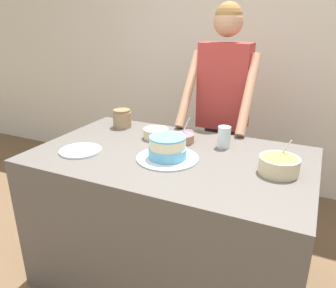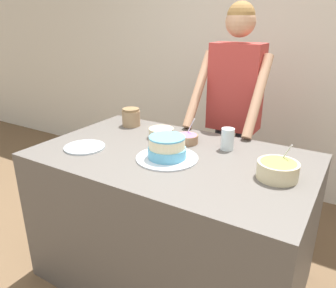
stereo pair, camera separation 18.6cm
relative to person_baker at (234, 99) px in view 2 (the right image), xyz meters
name	(u,v)px [view 2 (the right image)]	position (x,y,z in m)	size (l,w,h in m)	color
wall_back	(260,58)	(-0.08, 0.82, 0.22)	(10.00, 0.05, 2.60)	silver
counter	(171,219)	(-0.08, -0.79, -0.64)	(1.63, 0.98, 0.90)	#5B5651
person_baker	(234,99)	(0.00, 0.00, 0.00)	(0.51, 0.48, 1.76)	#2D2D38
cake	(167,149)	(-0.06, -0.87, -0.13)	(0.36, 0.36, 0.14)	silver
frosting_bowl_pink	(161,132)	(-0.28, -0.58, -0.15)	(0.17, 0.17, 0.07)	beige
frosting_bowl_purple	(187,138)	(-0.09, -0.58, -0.15)	(0.14, 0.14, 0.15)	#936B4C
frosting_bowl_olive	(278,170)	(0.53, -0.79, -0.14)	(0.20, 0.20, 0.16)	beige
drinking_glass	(228,139)	(0.17, -0.55, -0.12)	(0.08, 0.08, 0.13)	silver
ceramic_plate	(85,147)	(-0.59, -0.99, -0.18)	(0.25, 0.25, 0.01)	silver
stoneware_jar	(131,117)	(-0.62, -0.47, -0.12)	(0.13, 0.13, 0.13)	#9E7F5B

